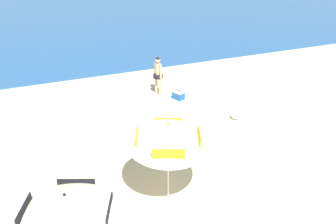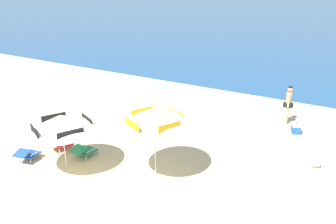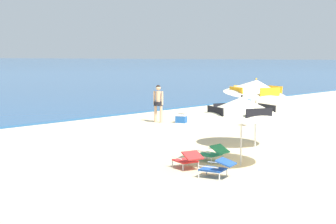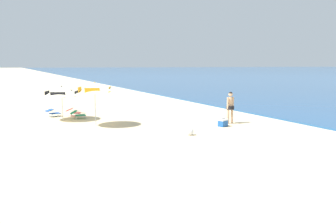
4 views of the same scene
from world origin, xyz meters
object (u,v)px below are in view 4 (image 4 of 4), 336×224
Objects in this scene: lounge_chair_under_umbrella at (74,112)px; lounge_chair_facing_sea at (78,114)px; beach_umbrella_striped_main at (62,91)px; person_standing_near_shore at (230,105)px; lounge_chair_beside_umbrella at (53,112)px; beach_ball at (190,132)px; cooler_box at (223,123)px; beach_umbrella_striped_second at (95,87)px.

lounge_chair_under_umbrella is 1.10× the size of lounge_chair_facing_sea.
beach_umbrella_striped_main reaches higher than person_standing_near_shore.
beach_ball is at bearing 30.35° from lounge_chair_beside_umbrella.
lounge_chair_under_umbrella is 9.63m from cooler_box.
beach_umbrella_striped_second reaches higher than beach_umbrella_striped_main.
lounge_chair_facing_sea reaches higher than beach_ball.
person_standing_near_shore is at bearing 57.76° from beach_umbrella_striped_main.
lounge_chair_facing_sea is (1.20, 0.07, -0.00)m from lounge_chair_under_umbrella.
lounge_chair_beside_umbrella is (-4.31, -1.68, -1.76)m from beach_umbrella_striped_second.
beach_ball is (7.05, 4.68, -1.52)m from beach_umbrella_striped_main.
person_standing_near_shore is at bearing 70.53° from beach_umbrella_striped_second.
lounge_chair_beside_umbrella is 1.06× the size of lounge_chair_facing_sea.
cooler_box is at bearing 63.06° from beach_umbrella_striped_second.
beach_ball is at bearing -64.88° from cooler_box.
person_standing_near_shore is 5.28× the size of beach_ball.
beach_umbrella_striped_main is at bearing -154.43° from beach_umbrella_striped_second.
person_standing_near_shore is 3.00× the size of cooler_box.
beach_umbrella_striped_second is at bearing 25.57° from beach_umbrella_striped_main.
cooler_box is (0.62, -0.88, -0.81)m from person_standing_near_shore.
beach_ball is (7.15, 3.77, -0.11)m from lounge_chair_facing_sea.
beach_umbrella_striped_second reaches higher than lounge_chair_under_umbrella.
lounge_chair_beside_umbrella is at bearing -138.88° from lounge_chair_facing_sea.
beach_umbrella_striped_second is at bearing -141.96° from beach_ball.
cooler_box is (7.11, 6.49, -0.07)m from lounge_chair_under_umbrella.
beach_umbrella_striped_second is 2.82× the size of lounge_chair_facing_sea.
beach_ball is at bearing 24.64° from lounge_chair_under_umbrella.
lounge_chair_beside_umbrella is 10.95m from person_standing_near_shore.
beach_umbrella_striped_main is at bearing -128.35° from cooler_box.
lounge_chair_beside_umbrella is (-0.26, -1.21, 0.00)m from lounge_chair_under_umbrella.
lounge_chair_under_umbrella is 1.21m from lounge_chair_facing_sea.
beach_umbrella_striped_main reaches higher than lounge_chair_under_umbrella.
lounge_chair_under_umbrella reaches higher than beach_ball.
person_standing_near_shore reaches higher than lounge_chair_under_umbrella.
person_standing_near_shore is (5.18, 8.22, -0.67)m from beach_umbrella_striped_main.
beach_umbrella_striped_second is (2.74, 1.31, 0.36)m from beach_umbrella_striped_main.
lounge_chair_facing_sea is (1.47, 1.28, -0.01)m from lounge_chair_beside_umbrella.
beach_umbrella_striped_second is 7.68× the size of beach_ball.
beach_umbrella_striped_main is at bearing -32.93° from lounge_chair_under_umbrella.
beach_umbrella_striped_second reaches higher than person_standing_near_shore.
beach_umbrella_striped_second is at bearing -116.94° from cooler_box.
cooler_box is (7.38, 7.70, -0.08)m from lounge_chair_beside_umbrella.
beach_umbrella_striped_main is at bearing -146.41° from beach_ball.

